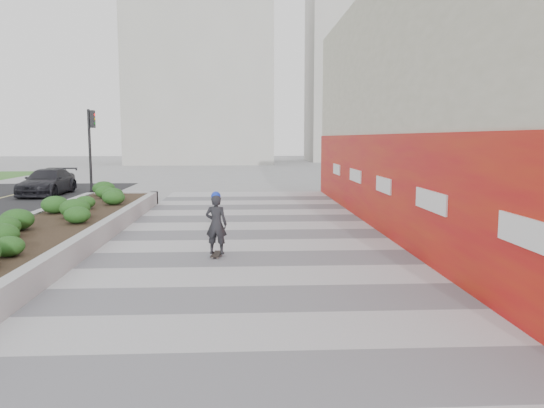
{
  "coord_description": "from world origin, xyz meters",
  "views": [
    {
      "loc": [
        -0.19,
        -7.47,
        2.88
      ],
      "look_at": [
        0.56,
        6.82,
        1.1
      ],
      "focal_mm": 35.0,
      "sensor_mm": 36.0,
      "label": 1
    }
  ],
  "objects": [
    {
      "name": "traffic_signal_near",
      "position": [
        -7.23,
        17.5,
        2.76
      ],
      "size": [
        0.33,
        0.28,
        4.2
      ],
      "color": "black",
      "rests_on": "ground"
    },
    {
      "name": "manhole_cover",
      "position": [
        0.5,
        3.0,
        0.0
      ],
      "size": [
        0.44,
        0.44,
        0.01
      ],
      "primitive_type": "cylinder",
      "color": "#595654",
      "rests_on": "ground"
    },
    {
      "name": "skateboarder",
      "position": [
        -0.88,
        5.3,
        0.81
      ],
      "size": [
        0.59,
        0.74,
        1.61
      ],
      "rotation": [
        0.0,
        0.0,
        -0.13
      ],
      "color": "beige",
      "rests_on": "ground"
    },
    {
      "name": "distant_bldg_north_r",
      "position": [
        15.0,
        60.0,
        12.0
      ],
      "size": [
        14.0,
        10.0,
        24.0
      ],
      "primitive_type": "cube",
      "color": "#ADAAA3",
      "rests_on": "ground"
    },
    {
      "name": "building",
      "position": [
        6.98,
        8.98,
        3.98
      ],
      "size": [
        6.04,
        24.08,
        8.0
      ],
      "color": "#BAB69F",
      "rests_on": "ground"
    },
    {
      "name": "walkway",
      "position": [
        0.0,
        3.0,
        0.01
      ],
      "size": [
        8.0,
        36.0,
        0.01
      ],
      "primitive_type": "cube",
      "color": "#A8A8AD",
      "rests_on": "ground"
    },
    {
      "name": "ground",
      "position": [
        0.0,
        0.0,
        0.0
      ],
      "size": [
        160.0,
        160.0,
        0.0
      ],
      "primitive_type": "plane",
      "color": "gray",
      "rests_on": "ground"
    },
    {
      "name": "car_dark",
      "position": [
        -10.21,
        19.99,
        0.66
      ],
      "size": [
        1.96,
        4.61,
        1.33
      ],
      "primitive_type": "imported",
      "rotation": [
        0.0,
        0.0,
        -0.02
      ],
      "color": "black",
      "rests_on": "ground"
    },
    {
      "name": "planter",
      "position": [
        -5.5,
        7.0,
        0.42
      ],
      "size": [
        3.0,
        18.0,
        0.9
      ],
      "color": "#9E9EA0",
      "rests_on": "ground"
    },
    {
      "name": "distant_bldg_north_l",
      "position": [
        -5.0,
        55.0,
        10.0
      ],
      "size": [
        16.0,
        12.0,
        20.0
      ],
      "primitive_type": "cube",
      "color": "#ADAAA3",
      "rests_on": "ground"
    }
  ]
}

